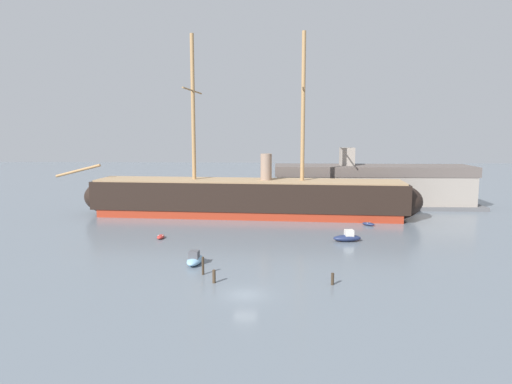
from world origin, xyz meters
TOP-DOWN VIEW (x-y plane):
  - ground_plane at (0.00, 0.00)m, footprint 400.00×400.00m
  - tall_ship at (-2.48, 45.71)m, footprint 76.79×16.79m
  - motorboat_foreground_left at (-7.53, 11.28)m, footprint 2.23×4.63m
  - dinghy_mid_left at (-15.70, 25.53)m, footprint 1.16×2.55m
  - motorboat_mid_right at (14.89, 24.87)m, footprint 4.68×2.38m
  - dinghy_alongside_stern at (20.73, 37.37)m, footprint 2.63×2.46m
  - motorboat_far_left at (-26.26, 52.95)m, footprint 5.20×3.37m
  - dinghy_far_right at (27.74, 50.98)m, footprint 1.49×2.56m
  - mooring_piling_nearest at (9.92, 3.72)m, footprint 0.35×0.35m
  - mooring_piling_left_pair at (-3.94, 3.82)m, footprint 0.39×0.39m
  - mooring_piling_right_pair at (-5.71, 6.86)m, footprint 0.31×0.31m
  - dockside_warehouse_right at (25.74, 59.59)m, footprint 48.83×13.08m

SIDE VIEW (x-z plane):
  - ground_plane at x=0.00m, z-range 0.00..0.00m
  - dinghy_far_right at x=27.74m, z-range 0.00..0.57m
  - dinghy_alongside_stern at x=20.73m, z-range 0.00..0.60m
  - dinghy_mid_left at x=-15.70m, z-range 0.00..0.60m
  - motorboat_mid_right at x=14.89m, z-range -0.28..1.61m
  - motorboat_foreground_left at x=-7.53m, z-range -0.28..1.61m
  - mooring_piling_nearest at x=9.92m, z-range 0.00..1.41m
  - motorboat_far_left at x=-26.26m, z-range -0.30..1.72m
  - mooring_piling_left_pair at x=-3.94m, z-range 0.00..1.56m
  - mooring_piling_right_pair at x=-5.71m, z-range 0.00..2.26m
  - tall_ship at x=-2.48m, z-range -14.50..22.42m
  - dockside_warehouse_right at x=25.74m, z-range -2.07..11.62m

